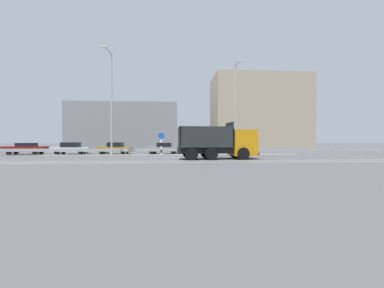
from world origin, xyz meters
name	(u,v)px	position (x,y,z in m)	size (l,w,h in m)	color
ground_plane	(174,157)	(0.00, 0.00, 0.00)	(320.00, 320.00, 0.00)	#565659
lane_strip_0	(220,161)	(3.73, -4.27, 0.00)	(48.23, 0.16, 0.01)	silver
lane_strip_1	(224,162)	(3.73, -5.96, 0.00)	(48.23, 0.16, 0.01)	silver
median_island	(174,155)	(0.00, 1.93, 0.09)	(26.53, 1.10, 0.18)	gray
median_guardrail	(174,150)	(0.00, 3.23, 0.57)	(48.23, 0.09, 0.78)	#9EA0A5
dump_truck	(227,144)	(4.67, -2.41, 1.28)	(7.01, 3.02, 3.24)	orange
median_road_sign	(161,143)	(-1.30, 1.93, 1.36)	(0.80, 0.16, 2.53)	white
street_lamp_1	(111,99)	(-6.37, 1.71, 5.84)	(0.71, 2.48, 10.62)	#ADADB2
street_lamp_2	(235,105)	(6.51, 1.97, 5.36)	(0.71, 1.92, 9.82)	#ADADB2
parked_car_0	(26,148)	(-17.69, 7.06, 0.71)	(4.70, 2.07, 1.37)	maroon
parked_car_1	(72,148)	(-12.30, 6.94, 0.71)	(4.43, 2.03, 1.43)	silver
parked_car_2	(115,148)	(-7.20, 7.00, 0.71)	(4.14, 2.00, 1.42)	#B27A14
parked_car_3	(164,148)	(-1.24, 6.83, 0.70)	(4.23, 2.24, 1.38)	gray
background_building_0	(128,128)	(-8.20, 21.84, 3.86)	(17.35, 13.32, 7.71)	gray
background_building_1	(259,114)	(14.87, 19.41, 6.40)	(16.01, 8.86, 12.81)	tan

